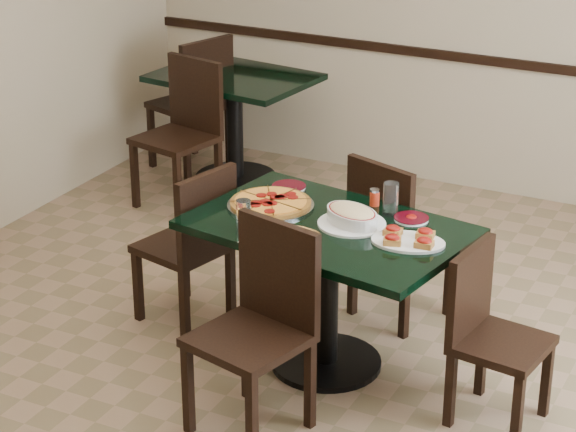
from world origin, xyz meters
The scene contains 20 objects.
floor centered at (0.00, 0.00, 0.00)m, with size 5.50×5.50×0.00m, color #81634A.
main_table centered at (0.02, 0.16, 0.57)m, with size 1.38×1.01×0.75m.
back_table centered at (-1.60, 2.16, 0.52)m, with size 1.10×0.86×0.75m.
chair_far centered at (0.12, 0.74, 0.50)m, with size 0.54×0.54×0.90m.
chair_near centered at (-0.03, -0.41, 0.53)m, with size 0.53×0.53×0.94m.
chair_right centered at (0.84, 0.08, 0.45)m, with size 0.43×0.43×0.81m.
chair_left centered at (-0.77, 0.25, 0.48)m, with size 0.48×0.48×0.86m.
back_chair_near centered at (-1.69, 1.66, 0.54)m, with size 0.53×0.53×0.95m.
back_chair_left centered at (-1.92, 2.20, 0.54)m, with size 0.57×0.57×0.96m.
pepperoni_pizza centered at (-0.32, 0.24, 0.77)m, with size 0.42×0.42×0.04m.
lasagna_casserole centered at (0.12, 0.21, 0.80)m, with size 0.34×0.32×0.09m.
bread_basket centered at (0.00, -0.11, 0.79)m, with size 0.22×0.16×0.09m.
bruschetta_platter centered at (0.43, 0.13, 0.77)m, with size 0.37×0.29×0.05m.
side_plate_near centered at (-0.12, -0.08, 0.76)m, with size 0.18×0.18×0.02m.
side_plate_far_r centered at (0.35, 0.38, 0.76)m, with size 0.16×0.16×0.03m.
side_plate_far_l centered at (-0.35, 0.49, 0.76)m, with size 0.17×0.17×0.02m.
napkin_setting centered at (-0.18, -0.14, 0.75)m, with size 0.15×0.15×0.01m.
water_glass_a centered at (0.23, 0.41, 0.83)m, with size 0.07×0.07×0.16m, color white.
water_glass_b centered at (-0.30, -0.07, 0.82)m, with size 0.07×0.07×0.15m, color white.
pepper_shaker centered at (0.12, 0.47, 0.79)m, with size 0.05×0.05×0.08m.
Camera 1 is at (2.00, -4.19, 2.83)m, focal length 70.00 mm.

